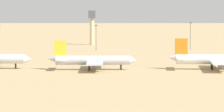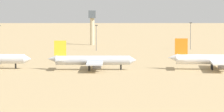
# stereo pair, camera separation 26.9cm
# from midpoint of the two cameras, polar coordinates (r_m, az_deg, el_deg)

# --- Properties ---
(ground) EXTENTS (4000.00, 4000.00, 0.00)m
(ground) POSITION_cam_midpoint_polar(r_m,az_deg,el_deg) (312.10, -1.35, -1.08)
(ground) COLOR tan
(ridge_west) EXTENTS (258.25, 193.33, 68.18)m
(ridge_west) POSITION_cam_midpoint_polar(r_m,az_deg,el_deg) (1361.98, -7.89, 4.72)
(ridge_west) COLOR slate
(ridge_west) RESTS_ON ground
(parked_jet_yellow_2) EXTENTS (41.17, 34.57, 13.61)m
(parked_jet_yellow_2) POSITION_cam_midpoint_polar(r_m,az_deg,el_deg) (304.59, -1.78, -0.38)
(parked_jet_yellow_2) COLOR silver
(parked_jet_yellow_2) RESTS_ON ground
(parked_jet_orange_3) EXTENTS (43.82, 36.76, 14.49)m
(parked_jet_orange_3) POSITION_cam_midpoint_polar(r_m,az_deg,el_deg) (309.12, 8.85, -0.30)
(parked_jet_orange_3) COLOR white
(parked_jet_orange_3) RESTS_ON ground
(control_tower) EXTENTS (5.20, 5.20, 25.33)m
(control_tower) POSITION_cam_midpoint_polar(r_m,az_deg,el_deg) (484.50, -1.76, 2.77)
(control_tower) COLOR #C6B793
(control_tower) RESTS_ON ground
(light_pole_mid) EXTENTS (1.80, 0.50, 17.92)m
(light_pole_mid) POSITION_cam_midpoint_polar(r_m,az_deg,el_deg) (440.11, 6.77, 1.89)
(light_pole_mid) COLOR #59595E
(light_pole_mid) RESTS_ON ground
(light_pole_east) EXTENTS (1.80, 0.50, 16.67)m
(light_pole_east) POSITION_cam_midpoint_polar(r_m,az_deg,el_deg) (425.91, -1.40, 1.74)
(light_pole_east) COLOR #59595E
(light_pole_east) RESTS_ON ground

